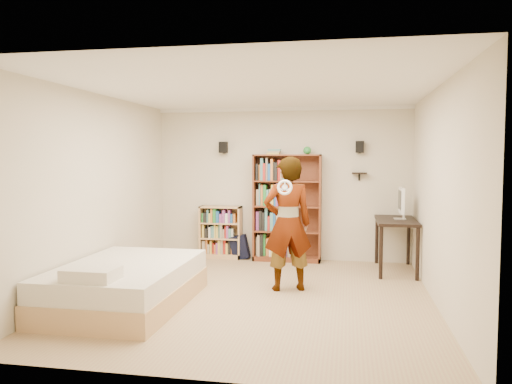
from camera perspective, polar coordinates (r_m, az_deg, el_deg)
ground at (r=6.68m, az=0.07°, el=-11.86°), size 4.50×5.00×0.01m
room_shell at (r=6.42m, az=0.07°, el=3.43°), size 4.52×5.02×2.71m
crown_molding at (r=6.48m, az=0.07°, el=11.49°), size 4.50×5.00×0.06m
speaker_left at (r=9.00m, az=-3.76°, el=5.11°), size 0.14×0.12×0.20m
speaker_right at (r=8.72m, az=11.77°, el=5.07°), size 0.14×0.12×0.20m
wall_shelf at (r=8.73m, az=11.73°, el=2.12°), size 0.25×0.16×0.02m
tall_bookshelf at (r=8.75m, az=3.57°, el=-1.83°), size 1.18×0.34×1.87m
low_bookshelf at (r=9.07m, az=-4.06°, el=-4.60°), size 0.75×0.28×0.94m
computer_desk at (r=8.31m, az=15.67°, el=-5.89°), size 0.62×1.23×0.84m
imac at (r=8.23m, az=16.14°, el=-1.27°), size 0.10×0.50×0.50m
daybed at (r=6.42m, az=-14.64°, el=-9.63°), size 1.44×2.21×0.65m
person at (r=6.83m, az=3.64°, el=-3.64°), size 0.78×0.64×1.83m
wii_wheel at (r=6.45m, az=3.30°, el=0.52°), size 0.20×0.08×0.20m
navy_bag at (r=9.01m, az=-1.86°, el=-6.26°), size 0.33×0.22×0.44m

